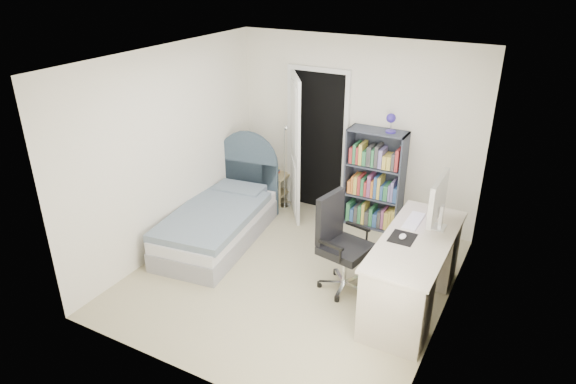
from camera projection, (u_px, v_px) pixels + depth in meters
The scene contains 8 objects.
room_shell at pixel (293, 177), 5.48m from camera, with size 3.50×3.70×2.60m.
door at pixel (303, 144), 7.10m from camera, with size 0.92×0.70×2.06m.
bed at pixel (220, 220), 6.68m from camera, with size 1.16×2.06×1.21m.
nightstand at pixel (275, 180), 7.65m from camera, with size 0.36×0.36×0.54m.
floor_lamp at pixel (285, 175), 7.42m from camera, with size 0.18×0.18×1.27m.
bookcase at pixel (375, 184), 6.88m from camera, with size 0.76×0.33×1.62m.
desk at pixel (414, 269), 5.32m from camera, with size 0.67×1.68×1.38m.
office_chair at pixel (339, 238), 5.59m from camera, with size 0.59×0.61×1.10m.
Camera 1 is at (2.35, -4.45, 3.41)m, focal length 32.00 mm.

